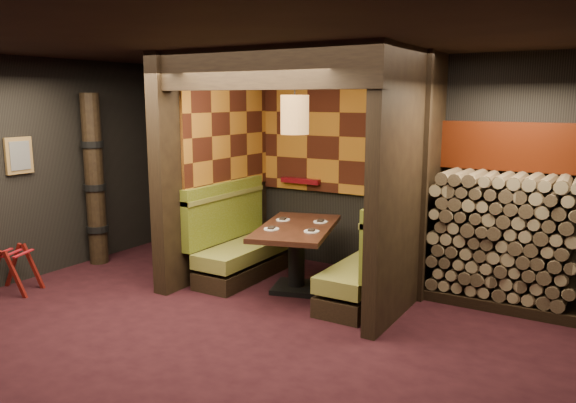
{
  "coord_description": "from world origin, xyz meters",
  "views": [
    {
      "loc": [
        3.29,
        -4.17,
        2.32
      ],
      "look_at": [
        0.0,
        1.3,
        1.15
      ],
      "focal_mm": 35.0,
      "sensor_mm": 36.0,
      "label": 1
    }
  ],
  "objects_px": {
    "dining_table": "(297,245)",
    "firewood_stack": "(511,241)",
    "totem_column": "(94,181)",
    "booth_bench_left": "(239,246)",
    "booth_bench_right": "(373,268)",
    "pendant_lamp": "(295,115)",
    "luggage_rack": "(14,268)"
  },
  "relations": [
    {
      "from": "booth_bench_left",
      "to": "booth_bench_right",
      "type": "xyz_separation_m",
      "value": [
        1.89,
        0.0,
        0.0
      ]
    },
    {
      "from": "booth_bench_left",
      "to": "luggage_rack",
      "type": "distance_m",
      "value": 2.76
    },
    {
      "from": "dining_table",
      "to": "totem_column",
      "type": "bearing_deg",
      "value": -171.6
    },
    {
      "from": "booth_bench_right",
      "to": "pendant_lamp",
      "type": "bearing_deg",
      "value": -170.9
    },
    {
      "from": "booth_bench_left",
      "to": "booth_bench_right",
      "type": "relative_size",
      "value": 1.0
    },
    {
      "from": "dining_table",
      "to": "totem_column",
      "type": "height_order",
      "value": "totem_column"
    },
    {
      "from": "dining_table",
      "to": "firewood_stack",
      "type": "distance_m",
      "value": 2.45
    },
    {
      "from": "booth_bench_left",
      "to": "dining_table",
      "type": "height_order",
      "value": "booth_bench_left"
    },
    {
      "from": "firewood_stack",
      "to": "luggage_rack",
      "type": "bearing_deg",
      "value": -153.26
    },
    {
      "from": "dining_table",
      "to": "totem_column",
      "type": "distance_m",
      "value": 3.12
    },
    {
      "from": "pendant_lamp",
      "to": "booth_bench_right",
      "type": "bearing_deg",
      "value": 9.1
    },
    {
      "from": "dining_table",
      "to": "firewood_stack",
      "type": "bearing_deg",
      "value": 19.16
    },
    {
      "from": "booth_bench_left",
      "to": "pendant_lamp",
      "type": "relative_size",
      "value": 1.71
    },
    {
      "from": "dining_table",
      "to": "firewood_stack",
      "type": "relative_size",
      "value": 0.99
    },
    {
      "from": "booth_bench_left",
      "to": "dining_table",
      "type": "bearing_deg",
      "value": -6.32
    },
    {
      "from": "pendant_lamp",
      "to": "luggage_rack",
      "type": "distance_m",
      "value": 3.87
    },
    {
      "from": "booth_bench_right",
      "to": "firewood_stack",
      "type": "relative_size",
      "value": 0.92
    },
    {
      "from": "booth_bench_right",
      "to": "booth_bench_left",
      "type": "bearing_deg",
      "value": 180.0
    },
    {
      "from": "booth_bench_left",
      "to": "pendant_lamp",
      "type": "bearing_deg",
      "value": -9.33
    },
    {
      "from": "booth_bench_left",
      "to": "luggage_rack",
      "type": "height_order",
      "value": "booth_bench_left"
    },
    {
      "from": "pendant_lamp",
      "to": "booth_bench_left",
      "type": "bearing_deg",
      "value": 170.67
    },
    {
      "from": "booth_bench_left",
      "to": "luggage_rack",
      "type": "xyz_separation_m",
      "value": [
        -1.97,
        -1.93,
        -0.1
      ]
    },
    {
      "from": "booth_bench_right",
      "to": "firewood_stack",
      "type": "distance_m",
      "value": 1.56
    },
    {
      "from": "totem_column",
      "to": "booth_bench_left",
      "type": "bearing_deg",
      "value": 14.75
    },
    {
      "from": "dining_table",
      "to": "pendant_lamp",
      "type": "bearing_deg",
      "value": -90.0
    },
    {
      "from": "booth_bench_left",
      "to": "booth_bench_right",
      "type": "distance_m",
      "value": 1.89
    },
    {
      "from": "booth_bench_right",
      "to": "dining_table",
      "type": "bearing_deg",
      "value": -173.84
    },
    {
      "from": "luggage_rack",
      "to": "totem_column",
      "type": "bearing_deg",
      "value": 94.85
    },
    {
      "from": "dining_table",
      "to": "totem_column",
      "type": "xyz_separation_m",
      "value": [
        -3.02,
        -0.45,
        0.61
      ]
    },
    {
      "from": "luggage_rack",
      "to": "dining_table",
      "type": "bearing_deg",
      "value": 32.13
    },
    {
      "from": "pendant_lamp",
      "to": "firewood_stack",
      "type": "bearing_deg",
      "value": 20.26
    },
    {
      "from": "pendant_lamp",
      "to": "totem_column",
      "type": "bearing_deg",
      "value": -172.53
    }
  ]
}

